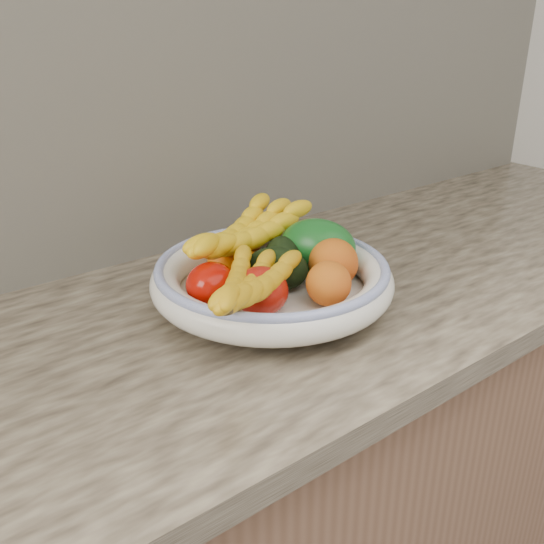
{
  "coord_description": "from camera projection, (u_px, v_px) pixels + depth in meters",
  "views": [
    {
      "loc": [
        -0.55,
        0.96,
        1.35
      ],
      "look_at": [
        0.0,
        1.66,
        0.96
      ],
      "focal_mm": 40.0,
      "sensor_mm": 36.0,
      "label": 1
    }
  ],
  "objects": [
    {
      "name": "kitchen_counter",
      "position": [
        264.0,
        499.0,
        1.19
      ],
      "size": [
        2.44,
        0.66,
        1.4
      ],
      "color": "brown",
      "rests_on": "ground"
    },
    {
      "name": "fruit_bowl",
      "position": [
        272.0,
        279.0,
        0.97
      ],
      "size": [
        0.39,
        0.39,
        0.08
      ],
      "color": "white",
      "rests_on": "kitchen_counter"
    },
    {
      "name": "clementine_back_left",
      "position": [
        224.0,
        262.0,
        1.03
      ],
      "size": [
        0.07,
        0.07,
        0.05
      ],
      "primitive_type": "ellipsoid",
      "rotation": [
        0.0,
        0.0,
        -0.2
      ],
      "color": "orange",
      "rests_on": "fruit_bowl"
    },
    {
      "name": "clementine_back_right",
      "position": [
        246.0,
        251.0,
        1.07
      ],
      "size": [
        0.07,
        0.07,
        0.05
      ],
      "primitive_type": "ellipsoid",
      "rotation": [
        0.0,
        0.0,
        0.43
      ],
      "color": "#DF4D04",
      "rests_on": "fruit_bowl"
    },
    {
      "name": "clementine_back_mid",
      "position": [
        246.0,
        263.0,
        1.02
      ],
      "size": [
        0.06,
        0.06,
        0.05
      ],
      "primitive_type": "ellipsoid",
      "rotation": [
        0.0,
        0.0,
        -0.24
      ],
      "color": "#E06504",
      "rests_on": "fruit_bowl"
    },
    {
      "name": "tomato_left",
      "position": [
        211.0,
        285.0,
        0.92
      ],
      "size": [
        0.08,
        0.08,
        0.07
      ],
      "primitive_type": "ellipsoid",
      "rotation": [
        0.0,
        0.0,
        0.04
      ],
      "color": "#AA0C02",
      "rests_on": "fruit_bowl"
    },
    {
      "name": "tomato_near_left",
      "position": [
        261.0,
        291.0,
        0.9
      ],
      "size": [
        0.11,
        0.11,
        0.07
      ],
      "primitive_type": "ellipsoid",
      "rotation": [
        0.0,
        0.0,
        0.42
      ],
      "color": "#A61409",
      "rests_on": "fruit_bowl"
    },
    {
      "name": "avocado_center",
      "position": [
        277.0,
        269.0,
        0.97
      ],
      "size": [
        0.12,
        0.12,
        0.07
      ],
      "primitive_type": "ellipsoid",
      "rotation": [
        0.0,
        0.0,
        0.67
      ],
      "color": "black",
      "rests_on": "fruit_bowl"
    },
    {
      "name": "avocado_right",
      "position": [
        283.0,
        256.0,
        1.02
      ],
      "size": [
        0.1,
        0.11,
        0.06
      ],
      "primitive_type": "ellipsoid",
      "rotation": [
        0.0,
        0.0,
        -0.56
      ],
      "color": "black",
      "rests_on": "fruit_bowl"
    },
    {
      "name": "green_mango",
      "position": [
        318.0,
        246.0,
        1.03
      ],
      "size": [
        0.16,
        0.17,
        0.12
      ],
      "primitive_type": "ellipsoid",
      "rotation": [
        0.0,
        0.31,
        0.51
      ],
      "color": "#0E4F16",
      "rests_on": "fruit_bowl"
    },
    {
      "name": "peach_front",
      "position": [
        329.0,
        284.0,
        0.92
      ],
      "size": [
        0.09,
        0.09,
        0.07
      ],
      "primitive_type": "ellipsoid",
      "rotation": [
        0.0,
        0.0,
        0.36
      ],
      "color": "orange",
      "rests_on": "fruit_bowl"
    },
    {
      "name": "peach_right",
      "position": [
        333.0,
        263.0,
        0.98
      ],
      "size": [
        0.09,
        0.09,
        0.08
      ],
      "primitive_type": "ellipsoid",
      "rotation": [
        0.0,
        0.0,
        0.15
      ],
      "color": "orange",
      "rests_on": "fruit_bowl"
    },
    {
      "name": "banana_bunch_back",
      "position": [
        245.0,
        239.0,
        1.03
      ],
      "size": [
        0.34,
        0.23,
        0.09
      ],
      "primitive_type": null,
      "rotation": [
        0.0,
        0.0,
        0.38
      ],
      "color": "yellow",
      "rests_on": "fruit_bowl"
    },
    {
      "name": "banana_bunch_front",
      "position": [
        248.0,
        290.0,
        0.86
      ],
      "size": [
        0.28,
        0.24,
        0.07
      ],
      "primitive_type": null,
      "rotation": [
        0.0,
        0.0,
        0.64
      ],
      "color": "gold",
      "rests_on": "fruit_bowl"
    }
  ]
}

